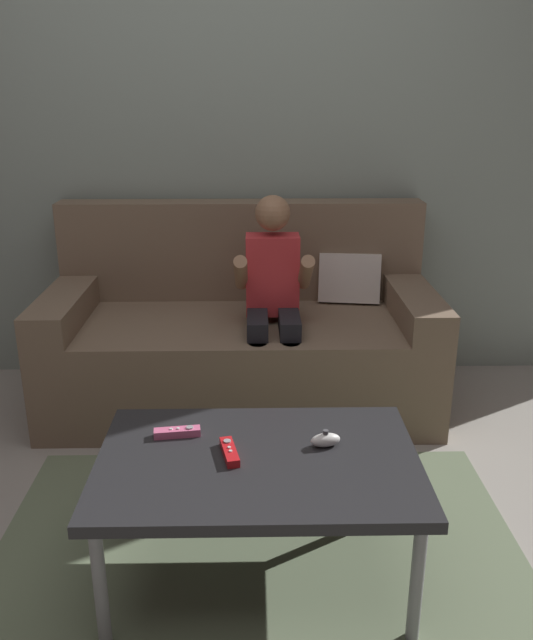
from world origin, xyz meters
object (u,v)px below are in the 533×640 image
object	(u,v)px
game_remote_pink_far_corner	(177,432)
nunchuk_white	(325,440)
coffee_table	(258,468)
person_seated_on_couch	(273,297)
couch	(242,338)
game_remote_red_near_edge	(230,452)

from	to	relation	value
game_remote_pink_far_corner	nunchuk_white	bearing A→B (deg)	-8.74
coffee_table	nunchuk_white	bearing A→B (deg)	17.14
person_seated_on_couch	coffee_table	xyz separation A→B (m)	(-0.07, -1.03, -0.19)
coffee_table	game_remote_pink_far_corner	world-z (taller)	game_remote_pink_far_corner
person_seated_on_couch	nunchuk_white	world-z (taller)	person_seated_on_couch
couch	nunchuk_white	distance (m)	1.19
couch	coffee_table	size ratio (longest dim) A/B	1.87
nunchuk_white	game_remote_pink_far_corner	xyz separation A→B (m)	(-0.44, 0.07, -0.01)
couch	nunchuk_white	size ratio (longest dim) A/B	17.77
coffee_table	game_remote_pink_far_corner	xyz separation A→B (m)	(-0.24, 0.13, 0.05)
nunchuk_white	game_remote_red_near_edge	bearing A→B (deg)	-170.20
person_seated_on_couch	game_remote_red_near_edge	world-z (taller)	person_seated_on_couch
person_seated_on_couch	game_remote_pink_far_corner	size ratio (longest dim) A/B	6.86
game_remote_red_near_edge	nunchuk_white	size ratio (longest dim) A/B	1.48
coffee_table	game_remote_red_near_edge	bearing A→B (deg)	171.08
couch	game_remote_pink_far_corner	distance (m)	1.11
coffee_table	game_remote_red_near_edge	xyz separation A→B (m)	(-0.08, 0.01, 0.05)
couch	person_seated_on_couch	xyz separation A→B (m)	(0.14, -0.19, 0.26)
couch	nunchuk_white	world-z (taller)	couch
coffee_table	nunchuk_white	distance (m)	0.22
game_remote_pink_far_corner	person_seated_on_couch	bearing A→B (deg)	70.65
coffee_table	nunchuk_white	size ratio (longest dim) A/B	9.49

